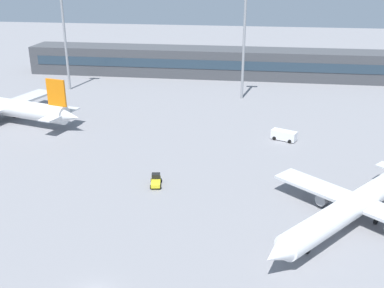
{
  "coord_description": "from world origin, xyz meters",
  "views": [
    {
      "loc": [
        16.79,
        -38.68,
        34.54
      ],
      "look_at": [
        5.45,
        40.0,
        3.0
      ],
      "focal_mm": 42.62,
      "sensor_mm": 36.0,
      "label": 1
    }
  ],
  "objects": [
    {
      "name": "floodlight_tower_east",
      "position": [
        13.04,
        83.38,
        16.59
      ],
      "size": [
        3.2,
        0.8,
        29.03
      ],
      "color": "gray",
      "rests_on": "ground_plane"
    },
    {
      "name": "ground_plane",
      "position": [
        0.0,
        40.0,
        0.0
      ],
      "size": [
        400.0,
        400.0,
        0.0
      ],
      "primitive_type": "plane",
      "color": "gray"
    },
    {
      "name": "service_van_white",
      "position": [
        23.16,
        52.41,
        1.11
      ],
      "size": [
        5.56,
        3.98,
        2.08
      ],
      "color": "white",
      "rests_on": "ground_plane"
    },
    {
      "name": "floodlight_tower_west",
      "position": [
        -37.65,
        85.98,
        17.21
      ],
      "size": [
        3.2,
        0.8,
        30.25
      ],
      "color": "gray",
      "rests_on": "ground_plane"
    },
    {
      "name": "baggage_tug_yellow",
      "position": [
        1.04,
        28.24,
        0.8
      ],
      "size": [
        2.32,
        3.8,
        1.75
      ],
      "color": "yellow",
      "rests_on": "ground_plane"
    },
    {
      "name": "terminal_building",
      "position": [
        0.0,
        108.85,
        4.5
      ],
      "size": [
        116.13,
        12.13,
        9.0
      ],
      "color": "#3F4247",
      "rests_on": "ground_plane"
    },
    {
      "name": "airplane_near",
      "position": [
        31.56,
        20.52,
        2.95
      ],
      "size": [
        27.91,
        31.87,
        9.68
      ],
      "color": "white",
      "rests_on": "ground_plane"
    }
  ]
}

